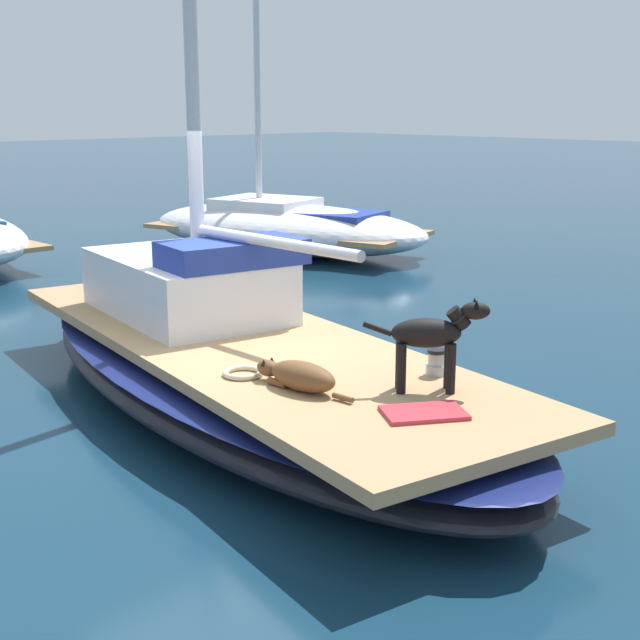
% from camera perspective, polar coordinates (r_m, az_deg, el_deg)
% --- Properties ---
extents(ground_plane, '(120.00, 120.00, 0.00)m').
position_cam_1_polar(ground_plane, '(8.31, -4.80, -5.60)').
color(ground_plane, '#143347').
extents(sailboat_main, '(3.74, 7.56, 0.66)m').
position_cam_1_polar(sailboat_main, '(8.20, -4.85, -3.39)').
color(sailboat_main, black).
rests_on(sailboat_main, ground).
extents(mast_main, '(0.14, 2.27, 6.10)m').
position_cam_1_polar(mast_main, '(8.53, -7.60, 17.86)').
color(mast_main, silver).
rests_on(mast_main, sailboat_main).
extents(cabin_house, '(1.76, 2.44, 0.84)m').
position_cam_1_polar(cabin_house, '(9.01, -8.31, 2.47)').
color(cabin_house, silver).
rests_on(cabin_house, sailboat_main).
extents(dog_black, '(0.73, 0.72, 0.70)m').
position_cam_1_polar(dog_black, '(6.56, 7.25, -1.03)').
color(dog_black, black).
rests_on(dog_black, sailboat_main).
extents(dog_brown, '(0.31, 0.95, 0.22)m').
position_cam_1_polar(dog_brown, '(6.63, -1.34, -3.61)').
color(dog_brown, brown).
rests_on(dog_brown, sailboat_main).
extents(deck_winch, '(0.16, 0.16, 0.21)m').
position_cam_1_polar(deck_winch, '(7.04, 7.49, -2.75)').
color(deck_winch, '#B7B7BC').
rests_on(deck_winch, sailboat_main).
extents(coiled_rope, '(0.32, 0.32, 0.04)m').
position_cam_1_polar(coiled_rope, '(7.01, -4.99, -3.42)').
color(coiled_rope, beige).
rests_on(coiled_rope, sailboat_main).
extents(deck_towel, '(0.67, 0.60, 0.03)m').
position_cam_1_polar(deck_towel, '(6.16, 6.71, -5.95)').
color(deck_towel, '#C6333D').
rests_on(deck_towel, sailboat_main).
extents(moored_boat_starboard_side, '(4.03, 6.30, 6.44)m').
position_cam_1_polar(moored_boat_starboard_side, '(16.81, -2.23, 6.07)').
color(moored_boat_starboard_side, white).
rests_on(moored_boat_starboard_side, ground).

